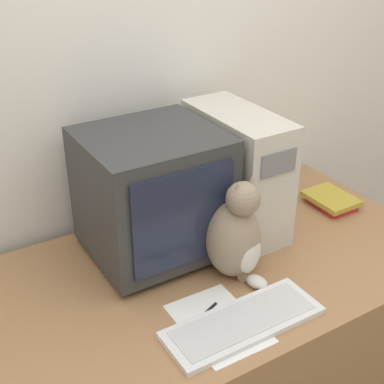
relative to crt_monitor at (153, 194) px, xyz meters
name	(u,v)px	position (x,y,z in m)	size (l,w,h in m)	color
wall_back	(144,90)	(0.14, 0.32, 0.25)	(7.00, 0.05, 2.50)	silver
desk	(214,349)	(0.14, -0.18, -0.62)	(1.58, 0.87, 0.78)	#9E7047
crt_monitor	(153,194)	(0.00, 0.00, 0.00)	(0.43, 0.41, 0.44)	#333333
computer_tower	(236,171)	(0.34, 0.00, 0.00)	(0.20, 0.45, 0.45)	beige
keyboard	(243,322)	(0.04, -0.46, -0.22)	(0.48, 0.17, 0.02)	silver
cat	(236,236)	(0.16, -0.25, -0.08)	(0.28, 0.25, 0.35)	gray
book_stack	(331,200)	(0.75, -0.08, -0.20)	(0.16, 0.20, 0.04)	red
pen	(202,316)	(-0.04, -0.38, -0.22)	(0.14, 0.06, 0.01)	black
paper_sheet	(218,323)	(-0.02, -0.42, -0.23)	(0.22, 0.30, 0.00)	white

